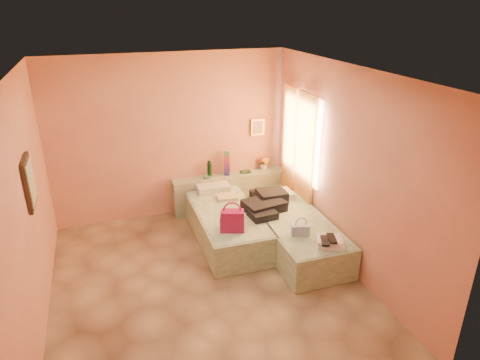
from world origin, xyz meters
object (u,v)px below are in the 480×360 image
at_px(bed_left, 227,225).
at_px(bed_right, 296,235).
at_px(flower_vase, 264,162).
at_px(towel_stack, 331,242).
at_px(blue_handbag, 300,230).
at_px(green_book, 245,172).
at_px(magenta_handbag, 232,220).
at_px(headboard_ledge, 229,191).
at_px(water_bottle, 209,169).

relative_size(bed_left, bed_right, 1.00).
bearing_deg(flower_vase, bed_left, -133.74).
bearing_deg(towel_stack, blue_handbag, 126.50).
bearing_deg(green_book, magenta_handbag, -117.43).
relative_size(headboard_ledge, water_bottle, 7.29).
bearing_deg(green_book, water_bottle, 175.66).
height_order(flower_vase, magenta_handbag, flower_vase).
height_order(water_bottle, flower_vase, water_bottle).
distance_m(headboard_ledge, magenta_handbag, 1.76).
height_order(magenta_handbag, towel_stack, magenta_handbag).
relative_size(bed_left, green_book, 11.49).
xyz_separation_m(green_book, towel_stack, (0.34, -2.48, -0.11)).
distance_m(water_bottle, towel_stack, 2.71).
bearing_deg(bed_right, flower_vase, 85.30).
bearing_deg(green_book, flower_vase, 4.68).
relative_size(magenta_handbag, towel_stack, 0.97).
bearing_deg(flower_vase, green_book, -173.11).
bearing_deg(headboard_ledge, bed_left, -109.65).
relative_size(water_bottle, green_book, 1.62).
bearing_deg(headboard_ledge, green_book, 2.64).
bearing_deg(towel_stack, flower_vase, 89.26).
height_order(headboard_ledge, bed_left, headboard_ledge).
xyz_separation_m(water_bottle, flower_vase, (1.04, 0.02, -0.00)).
xyz_separation_m(blue_handbag, towel_stack, (0.27, -0.37, -0.03)).
distance_m(bed_left, magenta_handbag, 0.74).
relative_size(bed_left, blue_handbag, 8.15).
relative_size(magenta_handbag, blue_handbag, 1.38).
bearing_deg(blue_handbag, flower_vase, 96.60).
xyz_separation_m(headboard_ledge, magenta_handbag, (-0.47, -1.66, 0.33)).
distance_m(flower_vase, magenta_handbag, 2.08).
distance_m(water_bottle, blue_handbag, 2.27).
xyz_separation_m(headboard_ledge, green_book, (0.31, 0.01, 0.34)).
xyz_separation_m(bed_left, blue_handbag, (0.76, -1.05, 0.33)).
bearing_deg(blue_handbag, headboard_ledge, 114.92).
distance_m(bed_left, green_book, 1.33).
xyz_separation_m(water_bottle, blue_handbag, (0.73, -2.14, -0.21)).
distance_m(flower_vase, towel_stack, 2.54).
height_order(flower_vase, blue_handbag, flower_vase).
xyz_separation_m(bed_left, water_bottle, (0.03, 1.09, 0.54)).
height_order(bed_right, towel_stack, towel_stack).
bearing_deg(bed_right, blue_handbag, -108.74).
bearing_deg(magenta_handbag, water_bottle, 104.84).
height_order(green_book, magenta_handbag, magenta_handbag).
distance_m(headboard_ledge, blue_handbag, 2.15).
xyz_separation_m(bed_right, flower_vase, (0.16, 1.76, 0.54)).
height_order(green_book, towel_stack, green_book).
relative_size(headboard_ledge, bed_right, 1.02).
bearing_deg(bed_left, headboard_ledge, 70.90).
height_order(headboard_ledge, bed_right, headboard_ledge).
bearing_deg(towel_stack, headboard_ledge, 104.84).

